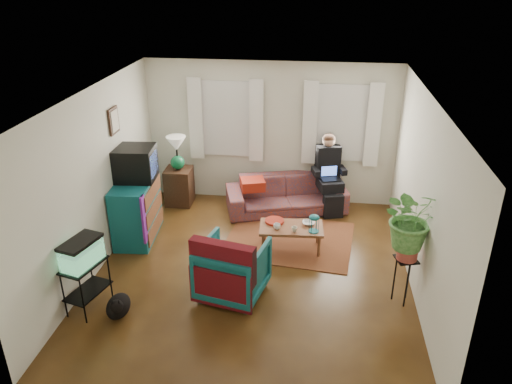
# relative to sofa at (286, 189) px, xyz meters

# --- Properties ---
(floor) EXTENTS (4.50, 5.00, 0.01)m
(floor) POSITION_rel_sofa_xyz_m (-0.34, -2.05, -0.41)
(floor) COLOR #4F2B14
(floor) RESTS_ON ground
(ceiling) EXTENTS (4.50, 5.00, 0.01)m
(ceiling) POSITION_rel_sofa_xyz_m (-0.34, -2.05, 2.19)
(ceiling) COLOR white
(ceiling) RESTS_ON wall_back
(wall_back) EXTENTS (4.50, 0.01, 2.60)m
(wall_back) POSITION_rel_sofa_xyz_m (-0.34, 0.45, 0.89)
(wall_back) COLOR silver
(wall_back) RESTS_ON floor
(wall_front) EXTENTS (4.50, 0.01, 2.60)m
(wall_front) POSITION_rel_sofa_xyz_m (-0.34, -4.55, 0.89)
(wall_front) COLOR silver
(wall_front) RESTS_ON floor
(wall_left) EXTENTS (0.01, 5.00, 2.60)m
(wall_left) POSITION_rel_sofa_xyz_m (-2.59, -2.05, 0.89)
(wall_left) COLOR silver
(wall_left) RESTS_ON floor
(wall_right) EXTENTS (0.01, 5.00, 2.60)m
(wall_right) POSITION_rel_sofa_xyz_m (1.91, -2.05, 0.89)
(wall_right) COLOR silver
(wall_right) RESTS_ON floor
(window_left) EXTENTS (1.08, 0.04, 1.38)m
(window_left) POSITION_rel_sofa_xyz_m (-1.14, 0.43, 1.14)
(window_left) COLOR white
(window_left) RESTS_ON wall_back
(window_right) EXTENTS (1.08, 0.04, 1.38)m
(window_right) POSITION_rel_sofa_xyz_m (0.91, 0.43, 1.14)
(window_right) COLOR white
(window_right) RESTS_ON wall_back
(curtains_left) EXTENTS (1.36, 0.06, 1.50)m
(curtains_left) POSITION_rel_sofa_xyz_m (-1.14, 0.35, 1.14)
(curtains_left) COLOR white
(curtains_left) RESTS_ON wall_back
(curtains_right) EXTENTS (1.36, 0.06, 1.50)m
(curtains_right) POSITION_rel_sofa_xyz_m (0.91, 0.35, 1.14)
(curtains_right) COLOR white
(curtains_right) RESTS_ON wall_back
(picture_frame) EXTENTS (0.04, 0.32, 0.40)m
(picture_frame) POSITION_rel_sofa_xyz_m (-2.56, -1.20, 1.54)
(picture_frame) COLOR #3D2616
(picture_frame) RESTS_ON wall_left
(area_rug) EXTENTS (2.17, 1.82, 0.01)m
(area_rug) POSITION_rel_sofa_xyz_m (0.14, -1.08, -0.41)
(area_rug) COLOR maroon
(area_rug) RESTS_ON floor
(sofa) EXTENTS (2.27, 1.38, 0.83)m
(sofa) POSITION_rel_sofa_xyz_m (0.00, 0.00, 0.00)
(sofa) COLOR brown
(sofa) RESTS_ON floor
(seated_person) EXTENTS (0.69, 0.77, 1.26)m
(seated_person) POSITION_rel_sofa_xyz_m (0.74, 0.21, 0.22)
(seated_person) COLOR black
(seated_person) RESTS_ON sofa
(side_table) EXTENTS (0.48, 0.48, 0.69)m
(side_table) POSITION_rel_sofa_xyz_m (-1.99, 0.03, -0.07)
(side_table) COLOR #3A2415
(side_table) RESTS_ON floor
(table_lamp) EXTENTS (0.36, 0.36, 0.63)m
(table_lamp) POSITION_rel_sofa_xyz_m (-1.99, 0.03, 0.57)
(table_lamp) COLOR white
(table_lamp) RESTS_ON side_table
(dresser) EXTENTS (0.63, 1.14, 0.99)m
(dresser) POSITION_rel_sofa_xyz_m (-2.33, -1.27, 0.08)
(dresser) COLOR #135D74
(dresser) RESTS_ON floor
(crt_tv) EXTENTS (0.65, 0.59, 0.53)m
(crt_tv) POSITION_rel_sofa_xyz_m (-2.32, -1.16, 0.84)
(crt_tv) COLOR black
(crt_tv) RESTS_ON dresser
(aquarium_stand) EXTENTS (0.48, 0.67, 0.67)m
(aquarium_stand) POSITION_rel_sofa_xyz_m (-2.34, -3.16, -0.08)
(aquarium_stand) COLOR black
(aquarium_stand) RESTS_ON floor
(aquarium) EXTENTS (0.44, 0.61, 0.35)m
(aquarium) POSITION_rel_sofa_xyz_m (-2.34, -3.16, 0.43)
(aquarium) COLOR #7FD899
(aquarium) RESTS_ON aquarium_stand
(black_cat) EXTENTS (0.41, 0.50, 0.37)m
(black_cat) POSITION_rel_sofa_xyz_m (-1.90, -3.27, -0.23)
(black_cat) COLOR black
(black_cat) RESTS_ON floor
(armchair) EXTENTS (0.99, 0.95, 0.86)m
(armchair) POSITION_rel_sofa_xyz_m (-0.54, -2.60, 0.01)
(armchair) COLOR navy
(armchair) RESTS_ON floor
(serape_throw) EXTENTS (0.89, 0.39, 0.71)m
(serape_throw) POSITION_rel_sofa_xyz_m (-0.61, -2.93, 0.19)
(serape_throw) COLOR #9E0A0A
(serape_throw) RESTS_ON armchair
(coffee_table) EXTENTS (1.01, 0.59, 0.40)m
(coffee_table) POSITION_rel_sofa_xyz_m (0.17, -1.36, -0.21)
(coffee_table) COLOR brown
(coffee_table) RESTS_ON floor
(cup_a) EXTENTS (0.12, 0.12, 0.09)m
(cup_a) POSITION_rel_sofa_xyz_m (-0.04, -1.46, 0.03)
(cup_a) COLOR white
(cup_a) RESTS_ON coffee_table
(cup_b) EXTENTS (0.09, 0.09, 0.08)m
(cup_b) POSITION_rel_sofa_xyz_m (0.23, -1.51, 0.03)
(cup_b) COLOR beige
(cup_b) RESTS_ON coffee_table
(bowl) EXTENTS (0.20, 0.20, 0.05)m
(bowl) POSITION_rel_sofa_xyz_m (0.43, -1.25, 0.01)
(bowl) COLOR white
(bowl) RESTS_ON coffee_table
(snack_tray) EXTENTS (0.32, 0.32, 0.04)m
(snack_tray) POSITION_rel_sofa_xyz_m (-0.10, -1.24, 0.01)
(snack_tray) COLOR #B21414
(snack_tray) RESTS_ON coffee_table
(birdcage) EXTENTS (0.17, 0.17, 0.28)m
(birdcage) POSITION_rel_sofa_xyz_m (0.52, -1.47, 0.13)
(birdcage) COLOR #115B6B
(birdcage) RESTS_ON coffee_table
(plant_stand) EXTENTS (0.35, 0.35, 0.67)m
(plant_stand) POSITION_rel_sofa_xyz_m (1.72, -2.50, -0.08)
(plant_stand) COLOR black
(plant_stand) RESTS_ON floor
(potted_plant) EXTENTS (0.91, 0.84, 0.85)m
(potted_plant) POSITION_rel_sofa_xyz_m (1.72, -2.50, 0.71)
(potted_plant) COLOR #599947
(potted_plant) RESTS_ON plant_stand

